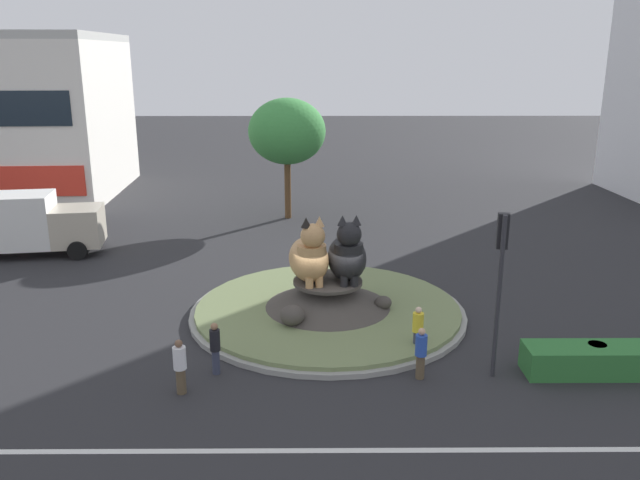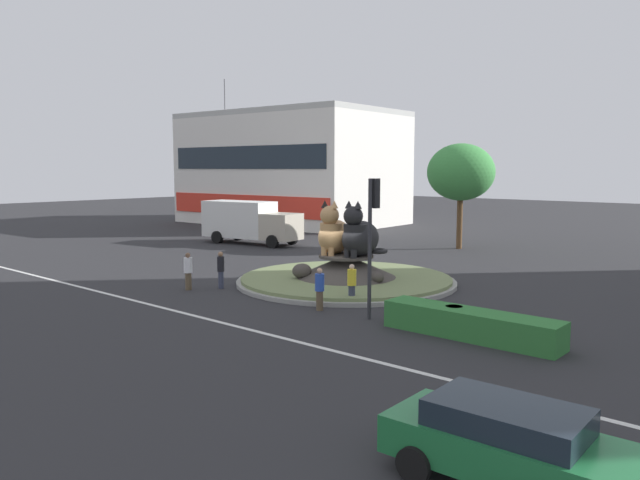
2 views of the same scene
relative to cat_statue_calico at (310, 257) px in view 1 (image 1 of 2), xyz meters
The scene contains 14 objects.
ground_plane 2.39m from the cat_statue_calico, ahead, with size 160.00×160.00×0.00m, color #28282B.
lane_centreline 8.91m from the cat_statue_calico, 85.56° to the right, with size 112.00×0.20×0.01m, color silver.
roundabout_island 1.96m from the cat_statue_calico, ahead, with size 10.28×10.28×1.35m.
cat_statue_calico is the anchor object (origin of this frame).
cat_statue_black 1.40m from the cat_statue_calico, ahead, with size 1.70×2.71×2.59m.
traffic_light_mast 7.38m from the cat_statue_calico, 39.55° to the right, with size 0.35×0.46×5.04m.
clipped_hedge_strip 10.75m from the cat_statue_calico, 25.98° to the right, with size 5.86×1.20×0.90m, color #2D7033.
broadleaf_tree_behind_island 15.22m from the cat_statue_calico, 95.48° to the left, with size 4.46×4.46×7.03m.
pedestrian_white_shirt 6.95m from the cat_statue_calico, 122.51° to the right, with size 0.37×0.37×1.67m.
pedestrian_blue_shirt 6.11m from the cat_statue_calico, 55.53° to the right, with size 0.35×0.35×1.63m.
pedestrian_black_shirt 5.55m from the cat_statue_calico, 121.81° to the right, with size 0.32×0.32×1.67m.
pedestrian_yellow_shirt 4.95m from the cat_statue_calico, 41.58° to the right, with size 0.36×0.36×1.59m.
delivery_box_truck 16.06m from the cat_statue_calico, 152.04° to the left, with size 7.74×3.48×3.03m.
litter_bin 10.07m from the cat_statue_calico, 26.80° to the right, with size 0.56×0.56×0.90m.
Camera 1 is at (-0.44, -22.50, 9.44)m, focal length 36.17 mm.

